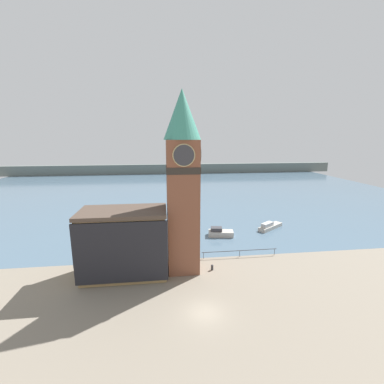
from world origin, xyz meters
The scene contains 9 objects.
ground_plane centered at (0.00, 0.00, 0.00)m, with size 160.00×160.00×0.00m, color gray.
water centered at (0.00, 73.03, 0.00)m, with size 160.00×120.00×0.00m.
far_shoreline centered at (0.00, 113.03, 2.50)m, with size 180.00×3.00×5.00m.
pier_railing centered at (7.87, 12.78, 0.96)m, with size 12.43×0.08×1.09m.
clock_tower centered at (-1.51, 10.04, 13.34)m, with size 4.98×4.98×25.11m.
pier_building centered at (-9.68, 9.48, 4.70)m, with size 11.77×6.57×9.36m.
boat_near centered at (6.74, 21.98, 0.67)m, with size 5.10×2.90×1.75m.
boat_far centered at (18.04, 24.62, 0.57)m, with size 6.51×5.21×1.57m.
mooring_bollard_near centered at (2.63, 9.12, 0.46)m, with size 0.37×0.37×0.85m.
Camera 1 is at (-4.33, -24.53, 18.91)m, focal length 24.00 mm.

